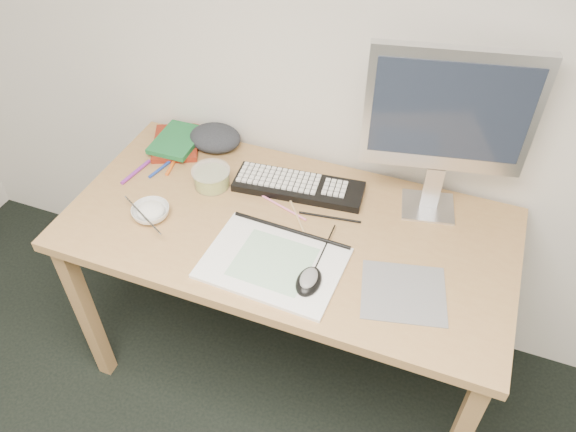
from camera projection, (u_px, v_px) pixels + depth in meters
name	position (u px, v px, depth m)	size (l,w,h in m)	color
desk	(288.00, 244.00, 1.81)	(1.40, 0.70, 0.75)	#AD854F
mousepad	(403.00, 292.00, 1.56)	(0.23, 0.21, 0.00)	gray
sketchpad	(273.00, 263.00, 1.63)	(0.40, 0.28, 0.01)	white
keyboard	(299.00, 187.00, 1.87)	(0.43, 0.14, 0.03)	black
monitor	(449.00, 117.00, 1.58)	(0.47, 0.18, 0.56)	silver
mouse	(309.00, 279.00, 1.56)	(0.07, 0.11, 0.04)	black
rice_bowl	(151.00, 213.00, 1.77)	(0.12, 0.12, 0.04)	white
chopsticks	(143.00, 215.00, 1.73)	(0.02, 0.02, 0.21)	#AEAEB1
fruit_tub	(211.00, 178.00, 1.88)	(0.13, 0.13, 0.06)	gold
book_red	(176.00, 143.00, 2.05)	(0.16, 0.21, 0.02)	maroon
book_green	(177.00, 140.00, 2.03)	(0.15, 0.20, 0.02)	#196733
cloth_lump	(215.00, 138.00, 2.04)	(0.16, 0.13, 0.07)	#2A2C33
pencil_pink	(284.00, 208.00, 1.81)	(0.01, 0.01, 0.18)	pink
pencil_tan	(298.00, 217.00, 1.78)	(0.01, 0.01, 0.19)	tan
pencil_black	(330.00, 217.00, 1.78)	(0.01, 0.01, 0.20)	black
marker_blue	(161.00, 168.00, 1.95)	(0.01, 0.01, 0.12)	#1D3A9E
marker_orange	(173.00, 163.00, 1.97)	(0.01, 0.01, 0.13)	orange
marker_purple	(136.00, 172.00, 1.94)	(0.01, 0.01, 0.14)	purple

